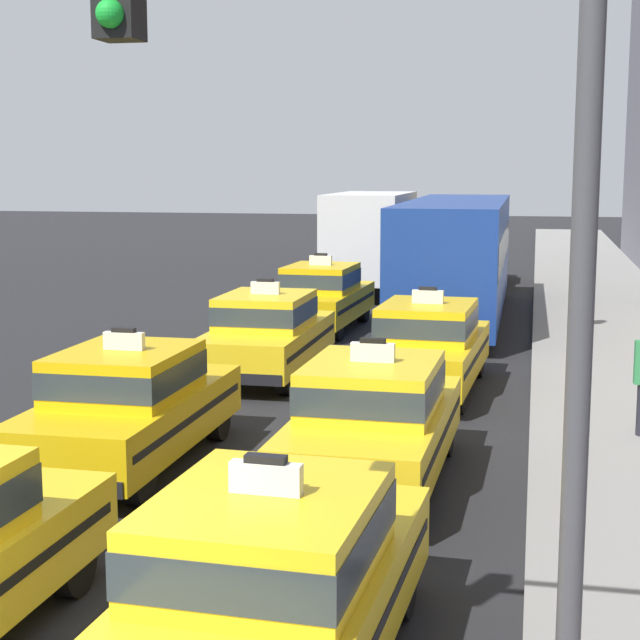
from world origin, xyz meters
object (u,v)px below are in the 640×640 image
at_px(taxi_left_third, 267,333).
at_px(taxi_right_third, 428,345).
at_px(box_truck_left_fifth, 374,239).
at_px(pedestrian_by_storefront, 581,294).
at_px(taxi_left_fourth, 322,296).
at_px(taxi_right_fifth, 480,258).
at_px(sedan_left_sixth, 404,251).
at_px(taxi_right_nearest, 271,586).
at_px(traffic_light_pole, 404,219).
at_px(bus_right_fourth, 457,253).
at_px(taxi_left_second, 129,404).
at_px(taxi_right_second, 374,420).

relative_size(taxi_left_third, taxi_right_third, 0.98).
xyz_separation_m(box_truck_left_fifth, pedestrian_by_storefront, (6.29, -6.79, -0.81)).
xyz_separation_m(taxi_left_fourth, taxi_right_fifth, (3.33, 11.27, 0.00)).
relative_size(box_truck_left_fifth, taxi_right_fifth, 1.53).
height_order(taxi_left_fourth, sedan_left_sixth, taxi_left_fourth).
relative_size(taxi_left_third, sedan_left_sixth, 1.05).
height_order(taxi_right_nearest, traffic_light_pole, traffic_light_pole).
xyz_separation_m(bus_right_fourth, traffic_light_pole, (1.34, -21.50, 2.00)).
bearing_deg(taxi_left_second, taxi_right_third, 57.35).
distance_m(sedan_left_sixth, taxi_right_nearest, 32.01).
relative_size(sedan_left_sixth, bus_right_fourth, 0.39).
bearing_deg(taxi_left_third, bus_right_fourth, 69.69).
bearing_deg(taxi_left_fourth, box_truck_left_fifth, 89.21).
xyz_separation_m(taxi_left_second, taxi_right_third, (3.52, 5.50, 0.00)).
xyz_separation_m(taxi_right_third, pedestrian_by_storefront, (3.02, 7.45, 0.09)).
relative_size(taxi_left_second, taxi_right_nearest, 0.99).
distance_m(box_truck_left_fifth, traffic_light_pole, 27.28).
distance_m(taxi_left_fourth, taxi_right_third, 7.36).
height_order(sedan_left_sixth, taxi_right_nearest, taxi_right_nearest).
relative_size(taxi_right_third, taxi_right_fifth, 1.02).
distance_m(taxi_right_third, traffic_light_pole, 13.00).
distance_m(bus_right_fourth, taxi_right_fifth, 8.97).
distance_m(taxi_left_second, traffic_light_pole, 9.00).
relative_size(taxi_left_fourth, taxi_right_third, 1.00).
bearing_deg(traffic_light_pole, taxi_right_nearest, 126.14).
height_order(taxi_left_third, pedestrian_by_storefront, taxi_left_third).
relative_size(taxi_left_fourth, bus_right_fourth, 0.41).
relative_size(taxi_left_second, bus_right_fourth, 0.41).
distance_m(taxi_right_nearest, taxi_right_third, 10.93).
bearing_deg(pedestrian_by_storefront, taxi_right_second, -103.44).
relative_size(taxi_left_second, pedestrian_by_storefront, 2.83).
bearing_deg(sedan_left_sixth, pedestrian_by_storefront, -65.34).
relative_size(taxi_right_nearest, traffic_light_pole, 0.83).
xyz_separation_m(taxi_left_fourth, sedan_left_sixth, (0.21, 14.38, -0.03)).
relative_size(taxi_left_third, taxi_right_fifth, 1.00).
distance_m(taxi_left_fourth, taxi_right_nearest, 17.78).
xyz_separation_m(taxi_left_second, taxi_left_fourth, (0.15, 12.04, 0.00)).
xyz_separation_m(box_truck_left_fifth, sedan_left_sixth, (0.11, 6.68, -0.93)).
distance_m(taxi_left_second, taxi_left_fourth, 12.04).
xyz_separation_m(pedestrian_by_storefront, traffic_light_pole, (-1.87, -20.06, 2.85)).
height_order(taxi_right_fifth, traffic_light_pole, traffic_light_pole).
height_order(taxi_left_second, bus_right_fourth, bus_right_fourth).
height_order(taxi_left_second, taxi_right_nearest, same).
distance_m(taxi_left_third, taxi_left_fourth, 5.86).
bearing_deg(taxi_right_third, traffic_light_pole, -84.77).
bearing_deg(bus_right_fourth, taxi_left_third, -110.31).
xyz_separation_m(taxi_left_third, sedan_left_sixth, (0.06, 20.24, -0.03)).
height_order(taxi_right_second, taxi_right_third, same).
height_order(taxi_left_fourth, taxi_right_nearest, same).
distance_m(taxi_left_fourth, taxi_right_fifth, 11.76).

